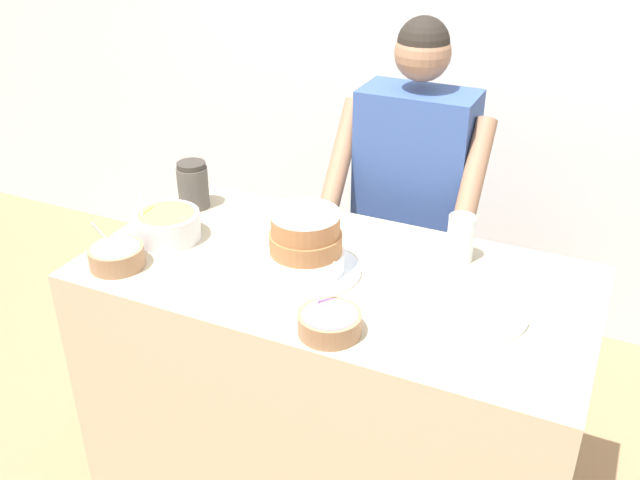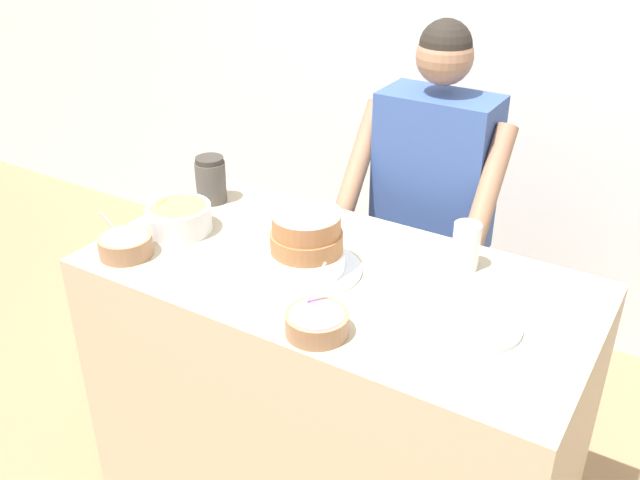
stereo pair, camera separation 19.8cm
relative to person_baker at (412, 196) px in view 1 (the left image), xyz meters
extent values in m
cube|color=silver|center=(-0.02, 0.83, 0.37)|extent=(10.00, 0.05, 2.60)
cube|color=tan|center=(-0.02, -0.64, -0.45)|extent=(1.47, 0.74, 0.95)
cylinder|color=#2D2D38|center=(-0.09, 0.01, -0.55)|extent=(0.12, 0.12, 0.75)
cylinder|color=#2D2D38|center=(0.09, 0.01, -0.55)|extent=(0.12, 0.12, 0.75)
cube|color=#334C8C|center=(0.00, 0.01, 0.10)|extent=(0.40, 0.22, 0.56)
cylinder|color=#8E664C|center=(-0.23, -0.14, 0.10)|extent=(0.07, 0.37, 0.48)
cylinder|color=#8E664C|center=(0.23, -0.14, 0.10)|extent=(0.07, 0.37, 0.48)
sphere|color=#8E664C|center=(0.00, 0.01, 0.51)|extent=(0.19, 0.19, 0.19)
sphere|color=black|center=(0.00, 0.01, 0.54)|extent=(0.17, 0.17, 0.17)
cylinder|color=silver|center=(-0.10, -0.67, 0.03)|extent=(0.32, 0.32, 0.01)
cylinder|color=white|center=(-0.10, -0.67, 0.06)|extent=(0.22, 0.22, 0.06)
cylinder|color=#9E663D|center=(-0.10, -0.67, 0.12)|extent=(0.21, 0.21, 0.06)
cylinder|color=#9E663D|center=(-0.10, -0.67, 0.18)|extent=(0.19, 0.19, 0.06)
cylinder|color=white|center=(-0.10, -0.67, 0.21)|extent=(0.19, 0.19, 0.01)
cylinder|color=silver|center=(-0.58, -0.67, 0.07)|extent=(0.20, 0.20, 0.09)
cylinder|color=#F2DB4C|center=(-0.58, -0.67, 0.11)|extent=(0.18, 0.18, 0.01)
cylinder|color=silver|center=(-0.63, -0.71, 0.12)|extent=(0.05, 0.06, 0.17)
cylinder|color=#936B4C|center=(-0.61, -0.88, 0.06)|extent=(0.16, 0.16, 0.06)
cylinder|color=white|center=(-0.61, -0.88, 0.08)|extent=(0.14, 0.14, 0.01)
cylinder|color=silver|center=(-0.57, -0.92, 0.12)|extent=(0.08, 0.07, 0.17)
cylinder|color=#936B4C|center=(0.09, -0.91, 0.05)|extent=(0.16, 0.16, 0.06)
cylinder|color=#9E66B7|center=(0.09, -0.91, 0.07)|extent=(0.14, 0.14, 0.01)
cylinder|color=silver|center=(0.05, -0.87, 0.11)|extent=(0.06, 0.06, 0.16)
cylinder|color=silver|center=(0.28, -0.42, 0.10)|extent=(0.08, 0.08, 0.14)
cylinder|color=silver|center=(0.41, -0.68, 0.03)|extent=(0.24, 0.24, 0.01)
cylinder|color=#4C4742|center=(-0.63, -0.44, 0.10)|extent=(0.10, 0.10, 0.14)
cylinder|color=#322D28|center=(-0.63, -0.44, 0.18)|extent=(0.10, 0.10, 0.02)
camera|label=1|loc=(0.68, -2.25, 1.08)|focal=40.00mm
camera|label=2|loc=(0.86, -2.15, 1.08)|focal=40.00mm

